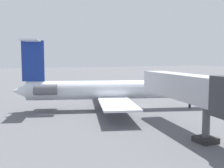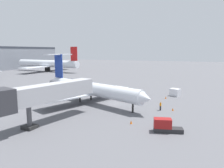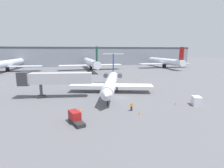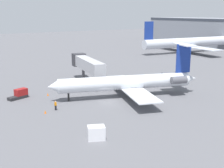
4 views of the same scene
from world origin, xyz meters
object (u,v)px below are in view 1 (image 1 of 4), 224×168
at_px(jet_bridge, 191,89).
at_px(traffic_cone_near, 154,94).
at_px(ground_crew_marshaller, 194,98).
at_px(regional_jet, 112,89).
at_px(cargo_container_uld, 149,89).
at_px(traffic_cone_mid, 200,99).

distance_m(jet_bridge, traffic_cone_near, 29.56).
distance_m(ground_crew_marshaller, traffic_cone_near, 10.71).
distance_m(regional_jet, cargo_container_uld, 21.95).
xyz_separation_m(regional_jet, traffic_cone_near, (10.29, -14.98, -2.86)).
xyz_separation_m(ground_crew_marshaller, traffic_cone_near, (10.64, 1.04, -0.58)).
distance_m(cargo_container_uld, traffic_cone_near, 4.39).
relative_size(ground_crew_marshaller, traffic_cone_near, 3.07).
xyz_separation_m(jet_bridge, cargo_container_uld, (29.94, -15.07, -3.79)).
bearing_deg(cargo_container_uld, ground_crew_marshaller, 178.34).
bearing_deg(cargo_container_uld, traffic_cone_mid, -172.76).
bearing_deg(cargo_container_uld, jet_bridge, 153.28).
bearing_deg(ground_crew_marshaller, traffic_cone_near, 5.56).
distance_m(traffic_cone_near, traffic_cone_mid, 10.46).
height_order(regional_jet, jet_bridge, regional_jet).
bearing_deg(jet_bridge, cargo_container_uld, -26.72).
bearing_deg(ground_crew_marshaller, jet_bridge, 136.09).
distance_m(cargo_container_uld, traffic_cone_mid, 14.15).
relative_size(cargo_container_uld, traffic_cone_near, 5.10).
xyz_separation_m(jet_bridge, ground_crew_marshaller, (15.22, -14.65, -3.87)).
bearing_deg(traffic_cone_mid, jet_bridge, 133.37).
relative_size(jet_bridge, traffic_cone_mid, 32.07).
bearing_deg(traffic_cone_near, jet_bridge, 152.24).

